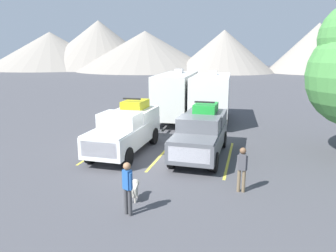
{
  "coord_description": "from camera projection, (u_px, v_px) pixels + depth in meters",
  "views": [
    {
      "loc": [
        4.18,
        -13.76,
        5.02
      ],
      "look_at": [
        0.0,
        1.99,
        1.2
      ],
      "focal_mm": 33.55,
      "sensor_mm": 36.0,
      "label": 1
    }
  ],
  "objects": [
    {
      "name": "camper_trailer_a",
      "position": [
        176.0,
        94.0,
        23.59
      ],
      "size": [
        2.76,
        8.5,
        3.79
      ],
      "color": "silver",
      "rests_on": "ground"
    },
    {
      "name": "lot_stripe_b",
      "position": [
        163.0,
        153.0,
        16.08
      ],
      "size": [
        0.12,
        5.5,
        0.01
      ],
      "primitive_type": "cube",
      "color": "gold",
      "rests_on": "ground"
    },
    {
      "name": "pickup_truck_a",
      "position": [
        127.0,
        128.0,
        16.12
      ],
      "size": [
        2.16,
        5.66,
        2.68
      ],
      "color": "white",
      "rests_on": "ground"
    },
    {
      "name": "lot_stripe_c",
      "position": [
        229.0,
        158.0,
        15.24
      ],
      "size": [
        0.12,
        5.5,
        0.01
      ],
      "primitive_type": "cube",
      "color": "gold",
      "rests_on": "ground"
    },
    {
      "name": "mountain_ridge",
      "position": [
        192.0,
        48.0,
        88.24
      ],
      "size": [
        148.84,
        46.73,
        16.98
      ],
      "color": "gray",
      "rests_on": "ground"
    },
    {
      "name": "lot_stripe_a",
      "position": [
        104.0,
        148.0,
        16.91
      ],
      "size": [
        0.12,
        5.5,
        0.01
      ],
      "primitive_type": "cube",
      "color": "gold",
      "rests_on": "ground"
    },
    {
      "name": "person_b",
      "position": [
        242.0,
        167.0,
        11.39
      ],
      "size": [
        0.38,
        0.23,
        1.7
      ],
      "color": "#726047",
      "rests_on": "ground"
    },
    {
      "name": "person_a",
      "position": [
        127.0,
        185.0,
        9.75
      ],
      "size": [
        0.36,
        0.29,
        1.75
      ],
      "color": "#3F3F42",
      "rests_on": "ground"
    },
    {
      "name": "pickup_truck_b",
      "position": [
        201.0,
        132.0,
        15.53
      ],
      "size": [
        2.23,
        5.55,
        2.6
      ],
      "color": "#595B60",
      "rests_on": "ground"
    },
    {
      "name": "camper_trailer_b",
      "position": [
        211.0,
        95.0,
        23.06
      ],
      "size": [
        2.94,
        8.16,
        3.72
      ],
      "color": "white",
      "rests_on": "ground"
    },
    {
      "name": "dog",
      "position": [
        135.0,
        187.0,
        10.96
      ],
      "size": [
        0.36,
        0.84,
        0.65
      ],
      "color": "beige",
      "rests_on": "ground"
    },
    {
      "name": "ground_plane",
      "position": [
        157.0,
        159.0,
        15.14
      ],
      "size": [
        240.0,
        240.0,
        0.0
      ],
      "primitive_type": "plane",
      "color": "#47474C"
    }
  ]
}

